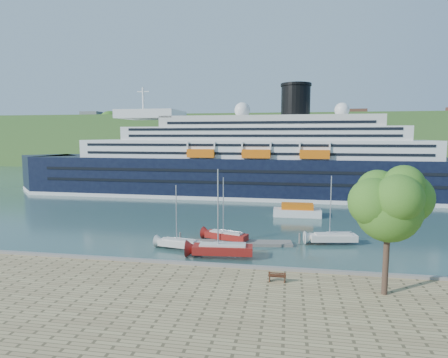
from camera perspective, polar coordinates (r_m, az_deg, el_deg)
ground at (r=40.42m, az=-1.96°, el=-14.33°), size 400.00×400.00×0.00m
far_hillside at (r=182.12m, az=7.46°, el=5.77°), size 400.00×50.00×24.00m
quay_coping at (r=39.84m, az=-2.03°, el=-12.89°), size 220.00×0.50×0.30m
cruise_ship at (r=90.01m, az=2.77°, el=5.82°), size 118.04×18.44×26.47m
park_bench at (r=36.06m, az=8.11°, el=-14.43°), size 1.67×0.69×1.07m
promenade_tree at (r=34.33m, az=23.67°, el=-6.53°), size 7.21×7.21×11.93m
floating_pontoon at (r=50.72m, az=0.11°, el=-9.70°), size 18.02×4.58×0.40m
sailboat_white_near at (r=47.82m, az=-6.81°, el=-6.11°), size 6.33×2.77×7.91m
sailboat_red at (r=44.05m, az=-0.21°, el=-5.69°), size 7.99×2.83×10.13m
sailboat_white_far at (r=51.86m, az=16.41°, el=-4.83°), size 7.05×3.07×8.81m
tender_launch at (r=68.77m, az=11.08°, el=-4.65°), size 8.56×2.98×2.36m
sailboat_extra at (r=50.85m, az=0.36°, el=-4.97°), size 6.81×3.75×8.48m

